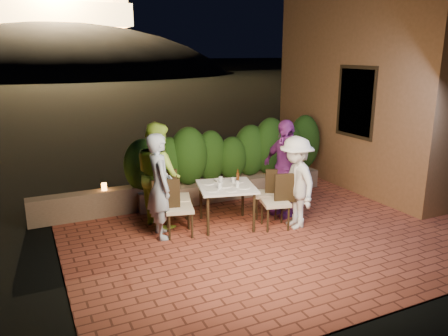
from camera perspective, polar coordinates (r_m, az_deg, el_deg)
ground at (r=7.62m, az=7.36°, el=-8.96°), size 400.00×400.00×0.00m
terrace_floor at (r=8.03m, az=5.41°, el=-8.04°), size 7.00×6.00×0.15m
building_wall at (r=10.80m, az=18.50°, el=11.27°), size 1.60×5.00×5.00m
window_pane at (r=9.95m, az=16.96°, el=8.24°), size 0.08×1.00×1.40m
window_frame at (r=9.94m, az=16.91°, el=8.24°), size 0.06×1.15×1.55m
planter at (r=9.51m, az=0.97°, el=-2.51°), size 4.20×0.55×0.40m
hedge at (r=9.31m, az=0.99°, el=1.90°), size 4.00×0.70×1.10m
parapet at (r=8.66m, az=-17.19°, el=-4.62°), size 2.20×0.30×0.50m
hill at (r=66.46m, az=-20.34°, el=7.92°), size 52.00×40.00×22.00m
dining_table at (r=7.87m, az=0.31°, el=-4.92°), size 1.18×1.18×0.75m
plate_nw at (r=7.48m, az=-1.49°, el=-2.91°), size 0.21×0.21×0.01m
plate_sw at (r=7.89m, az=-2.08°, el=-1.98°), size 0.23×0.23×0.01m
plate_ne at (r=7.64m, az=2.61°, el=-2.55°), size 0.22×0.22×0.01m
plate_se at (r=7.98m, az=1.86°, el=-1.77°), size 0.21×0.21×0.01m
plate_centre at (r=7.72m, az=0.14°, el=-2.35°), size 0.24×0.24×0.01m
plate_front at (r=7.48m, az=0.92°, el=-2.93°), size 0.19×0.19×0.01m
glass_nw at (r=7.56m, az=-0.57°, el=-2.31°), size 0.07×0.07×0.12m
glass_sw at (r=7.89m, az=-0.44°, el=-1.55°), size 0.07×0.07×0.12m
glass_ne at (r=7.65m, az=1.76°, el=-2.11°), size 0.07×0.07×0.11m
glass_se at (r=7.90m, az=1.22°, el=-1.60°), size 0.06×0.06×0.10m
beer_bottle at (r=7.80m, az=1.80°, el=-1.16°), size 0.05×0.05×0.27m
bowl at (r=8.00m, az=-0.63°, el=-1.60°), size 0.19×0.19×0.04m
chair_left_front at (r=7.46m, az=-5.89°, el=-5.13°), size 0.56×0.56×1.00m
chair_left_back at (r=7.90m, az=-6.25°, el=-3.82°), size 0.60×0.60×1.04m
chair_right_front at (r=7.78m, az=6.74°, el=-4.34°), size 0.56×0.56×0.99m
chair_right_back at (r=8.30m, az=5.52°, el=-3.27°), size 0.58×0.58×0.93m
diner_blue at (r=7.33m, az=-8.37°, el=-2.34°), size 0.47×0.68×1.79m
diner_green at (r=7.86m, az=-8.56°, el=-0.81°), size 0.85×1.01×1.88m
diner_white at (r=7.77m, az=9.33°, el=-1.90°), size 0.71×1.12×1.65m
diner_purple at (r=8.29m, az=7.91°, el=-0.04°), size 0.65×1.15×1.86m
parapet_lamp at (r=8.60m, az=-15.39°, el=-2.37°), size 0.10×0.10×0.14m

